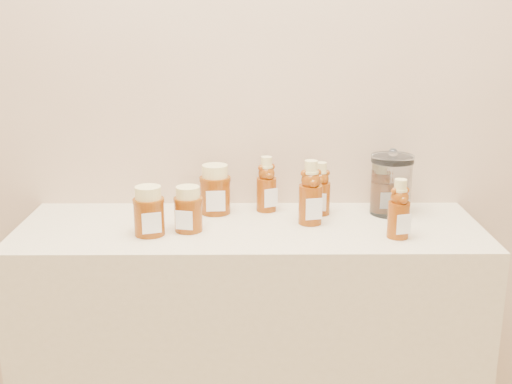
{
  "coord_description": "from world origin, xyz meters",
  "views": [
    {
      "loc": [
        0.01,
        -0.02,
        1.45
      ],
      "look_at": [
        0.02,
        1.52,
        1.0
      ],
      "focal_mm": 45.0,
      "sensor_mm": 36.0,
      "label": 1
    }
  ],
  "objects_px": {
    "honey_jar_left": "(149,211)",
    "glass_canister": "(391,182)",
    "bear_bottle_back_left": "(266,180)",
    "bear_bottle_front_left": "(311,188)",
    "display_table": "(250,378)"
  },
  "relations": [
    {
      "from": "honey_jar_left",
      "to": "glass_canister",
      "type": "xyz_separation_m",
      "value": [
        0.63,
        0.17,
        0.03
      ]
    },
    {
      "from": "glass_canister",
      "to": "display_table",
      "type": "bearing_deg",
      "value": -165.09
    },
    {
      "from": "bear_bottle_back_left",
      "to": "honey_jar_left",
      "type": "distance_m",
      "value": 0.35
    },
    {
      "from": "bear_bottle_back_left",
      "to": "display_table",
      "type": "bearing_deg",
      "value": -134.23
    },
    {
      "from": "display_table",
      "to": "honey_jar_left",
      "type": "xyz_separation_m",
      "value": [
        -0.25,
        -0.06,
        0.51
      ]
    },
    {
      "from": "glass_canister",
      "to": "bear_bottle_back_left",
      "type": "bearing_deg",
      "value": 175.2
    },
    {
      "from": "honey_jar_left",
      "to": "glass_canister",
      "type": "height_order",
      "value": "glass_canister"
    },
    {
      "from": "bear_bottle_front_left",
      "to": "bear_bottle_back_left",
      "type": "bearing_deg",
      "value": 122.37
    },
    {
      "from": "display_table",
      "to": "honey_jar_left",
      "type": "distance_m",
      "value": 0.57
    },
    {
      "from": "bear_bottle_front_left",
      "to": "display_table",
      "type": "bearing_deg",
      "value": 174.27
    },
    {
      "from": "bear_bottle_back_left",
      "to": "glass_canister",
      "type": "xyz_separation_m",
      "value": [
        0.34,
        -0.03,
        0.0
      ]
    },
    {
      "from": "bear_bottle_back_left",
      "to": "glass_canister",
      "type": "distance_m",
      "value": 0.34
    },
    {
      "from": "bear_bottle_back_left",
      "to": "bear_bottle_front_left",
      "type": "bearing_deg",
      "value": -69.7
    },
    {
      "from": "display_table",
      "to": "bear_bottle_front_left",
      "type": "height_order",
      "value": "bear_bottle_front_left"
    },
    {
      "from": "bear_bottle_front_left",
      "to": "honey_jar_left",
      "type": "height_order",
      "value": "bear_bottle_front_left"
    }
  ]
}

